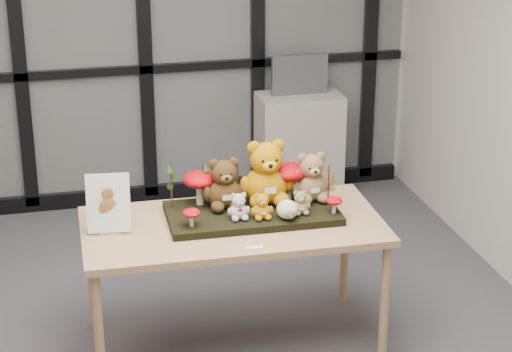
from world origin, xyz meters
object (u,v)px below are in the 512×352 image
object	(u,v)px
bear_small_yellow	(262,204)
cabinet	(299,147)
plush_cream_hedgehog	(287,209)
mushroom_back_left	(200,187)
bear_brown_medium	(224,180)
diorama_tray	(252,213)
bear_beige_small	(300,201)
mushroom_front_right	(334,204)
bear_tan_back	(311,174)
sign_holder	(108,206)
display_table	(233,234)
bear_pooh_yellow	(266,168)
mushroom_front_left	(191,217)
monitor	(300,75)
bear_white_bow	(239,204)
mushroom_back_right	(288,180)

from	to	relation	value
bear_small_yellow	cabinet	xyz separation A→B (m)	(0.80, 2.06, -0.46)
plush_cream_hedgehog	mushroom_back_left	xyz separation A→B (m)	(-0.42, 0.30, 0.05)
bear_brown_medium	mushroom_back_left	world-z (taller)	bear_brown_medium
bear_small_yellow	diorama_tray	bearing A→B (deg)	102.91
bear_beige_small	mushroom_front_right	xyz separation A→B (m)	(0.18, -0.04, -0.02)
bear_tan_back	sign_holder	bearing A→B (deg)	-173.90
diorama_tray	mushroom_back_left	distance (m)	0.32
bear_small_yellow	mushroom_front_right	world-z (taller)	bear_small_yellow
mushroom_back_left	display_table	bearing A→B (deg)	-56.13
bear_pooh_yellow	mushroom_front_left	distance (m)	0.53
bear_tan_back	mushroom_back_left	world-z (taller)	bear_tan_back
bear_brown_medium	plush_cream_hedgehog	world-z (taller)	bear_brown_medium
monitor	cabinet	bearing A→B (deg)	-90.00
bear_brown_medium	bear_white_bow	bearing A→B (deg)	-75.17
cabinet	bear_pooh_yellow	bearing A→B (deg)	-111.51
bear_pooh_yellow	mushroom_back_left	size ratio (longest dim) A/B	1.94
mushroom_back_left	sign_holder	size ratio (longest dim) A/B	0.64
bear_pooh_yellow	mushroom_back_left	distance (m)	0.38
bear_beige_small	display_table	bearing A→B (deg)	173.71
bear_white_bow	mushroom_front_right	bearing A→B (deg)	-3.95
bear_white_bow	display_table	bearing A→B (deg)	125.50
mushroom_back_left	monitor	world-z (taller)	monitor
bear_tan_back	mushroom_back_left	distance (m)	0.62
mushroom_back_left	mushroom_front_left	world-z (taller)	mushroom_back_left
bear_beige_small	bear_pooh_yellow	bearing A→B (deg)	127.32
display_table	bear_tan_back	bearing A→B (deg)	16.37
bear_tan_back	bear_white_bow	bearing A→B (deg)	-158.56
monitor	bear_tan_back	bearing A→B (deg)	-104.10
sign_holder	bear_tan_back	bearing A→B (deg)	11.89
monitor	plush_cream_hedgehog	bearing A→B (deg)	-107.67
bear_beige_small	plush_cream_hedgehog	xyz separation A→B (m)	(-0.09, -0.05, -0.02)
diorama_tray	mushroom_front_right	xyz separation A→B (m)	(0.42, -0.14, 0.07)
bear_pooh_yellow	plush_cream_hedgehog	xyz separation A→B (m)	(0.06, -0.24, -0.14)
bear_small_yellow	sign_holder	world-z (taller)	sign_holder
display_table	mushroom_front_right	distance (m)	0.57
mushroom_back_left	mushroom_back_right	world-z (taller)	mushroom_back_right
bear_tan_back	diorama_tray	bearing A→B (deg)	-167.43
bear_brown_medium	monitor	distance (m)	2.11
bear_white_bow	mushroom_back_right	bearing A→B (deg)	33.19
mushroom_front_right	mushroom_front_left	bearing A→B (deg)	179.45
bear_small_yellow	monitor	size ratio (longest dim) A/B	0.37
mushroom_back_right	monitor	xyz separation A→B (m)	(0.60, 1.85, 0.08)
monitor	mushroom_back_left	bearing A→B (deg)	-121.02
mushroom_back_right	bear_tan_back	bearing A→B (deg)	-17.32
bear_small_yellow	mushroom_front_left	distance (m)	0.38
display_table	monitor	world-z (taller)	monitor
plush_cream_hedgehog	sign_holder	xyz separation A→B (m)	(-0.93, 0.13, 0.06)
mushroom_back_left	mushroom_front_right	xyz separation A→B (m)	(0.68, -0.29, -0.05)
bear_beige_small	monitor	xyz separation A→B (m)	(0.59, 2.06, 0.12)
bear_beige_small	mushroom_back_left	distance (m)	0.56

